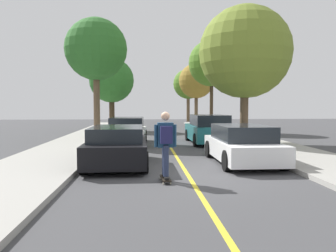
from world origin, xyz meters
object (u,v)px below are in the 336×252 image
street_tree_right_farthest (188,84)px  skateboard (165,178)px  parked_car_right_near (208,129)px  street_tree_left_near (112,81)px  parked_car_left_near (127,131)px  parked_car_left_nearest (117,146)px  street_tree_right_nearest (245,52)px  street_tree_left_nearest (96,50)px  parked_car_right_nearest (242,144)px  street_tree_right_far (196,81)px  fire_hydrant (249,138)px  street_tree_right_near (212,63)px  skateboarder (166,141)px

street_tree_right_farthest → skateboard: 30.76m
parked_car_right_near → street_tree_left_near: 11.79m
skateboard → parked_car_left_near: bearing=99.3°
parked_car_right_near → skateboard: size_ratio=5.06×
parked_car_left_nearest → street_tree_right_nearest: size_ratio=0.59×
parked_car_left_near → parked_car_right_near: bearing=0.5°
parked_car_left_nearest → parked_car_left_near: parked_car_left_near is taller
parked_car_right_near → street_tree_left_near: street_tree_left_near is taller
parked_car_left_nearest → street_tree_left_nearest: (-1.71, 7.54, 4.35)m
parked_car_right_nearest → street_tree_right_farthest: street_tree_right_farthest is taller
street_tree_right_far → fire_hydrant: size_ratio=8.54×
street_tree_right_farthest → street_tree_left_nearest: bearing=-110.8°
street_tree_right_nearest → street_tree_right_far: (0.00, 15.92, -0.27)m
street_tree_right_near → skateboard: bearing=-105.3°
street_tree_right_nearest → fire_hydrant: 4.45m
fire_hydrant → skateboard: fire_hydrant is taller
street_tree_left_near → street_tree_right_nearest: (7.66, -10.28, 0.69)m
street_tree_left_nearest → skateboard: size_ratio=7.74×
parked_car_right_near → fire_hydrant: (1.50, -2.16, -0.25)m
skateboarder → street_tree_right_near: bearing=74.7°
parked_car_right_nearest → skateboard: parked_car_right_nearest is taller
parked_car_left_near → parked_car_right_nearest: parked_car_left_near is taller
parked_car_left_nearest → street_tree_right_farthest: size_ratio=0.66×
parked_car_left_nearest → skateboard: parked_car_left_nearest is taller
street_tree_right_near → skateboarder: (-4.52, -16.56, -4.10)m
parked_car_left_near → street_tree_left_nearest: size_ratio=0.65×
street_tree_left_nearest → fire_hydrant: size_ratio=9.40×
street_tree_right_farthest → skateboarder: 30.66m
parked_car_right_nearest → fire_hydrant: size_ratio=5.98×
parked_car_right_nearest → street_tree_right_far: (1.71, 21.40, 3.74)m
parked_car_right_nearest → parked_car_right_near: bearing=90.0°
street_tree_right_far → street_tree_left_nearest: bearing=-118.5°
skateboard → skateboarder: (0.00, -0.03, 0.98)m
parked_car_left_near → fire_hydrant: bearing=-20.2°
parked_car_left_nearest → street_tree_right_nearest: street_tree_right_nearest is taller
skateboard → parked_car_right_near: bearing=72.2°
skateboarder → parked_car_right_near: bearing=72.3°
parked_car_left_near → street_tree_right_near: 10.80m
street_tree_left_nearest → street_tree_right_near: size_ratio=0.97×
parked_car_right_nearest → skateboarder: bearing=-136.3°
parked_car_left_near → street_tree_right_far: street_tree_right_far is taller
parked_car_right_near → skateboard: (-2.81, -8.76, -0.65)m
street_tree_right_far → street_tree_right_farthest: size_ratio=0.98×
parked_car_right_nearest → street_tree_left_near: 17.17m
parked_car_left_near → street_tree_right_near: bearing=52.7°
street_tree_right_near → skateboarder: bearing=-105.3°
street_tree_right_near → street_tree_right_farthest: (0.00, 13.58, -0.68)m
parked_car_left_nearest → street_tree_right_far: bearing=74.6°
street_tree_right_nearest → street_tree_right_farthest: bearing=90.0°
street_tree_right_nearest → fire_hydrant: street_tree_right_nearest is taller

